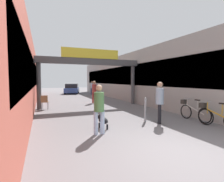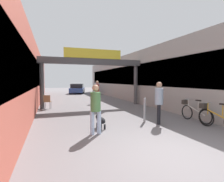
% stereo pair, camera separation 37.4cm
% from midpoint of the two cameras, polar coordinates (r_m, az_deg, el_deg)
% --- Properties ---
extents(ground_plane, '(80.00, 80.00, 0.00)m').
position_cam_midpoint_polar(ground_plane, '(4.88, 22.07, -18.74)').
color(ground_plane, slate).
extents(storefront_left, '(3.00, 26.00, 4.10)m').
position_cam_midpoint_polar(storefront_left, '(14.50, -27.85, 4.02)').
color(storefront_left, '#B25142').
rests_on(storefront_left, ground_plane).
extents(storefront_right, '(3.00, 26.00, 4.10)m').
position_cam_midpoint_polar(storefront_right, '(16.50, 9.93, 4.28)').
color(storefront_right, '#9E9993').
rests_on(storefront_right, ground_plane).
extents(arcade_sign_gateway, '(7.40, 0.47, 3.96)m').
position_cam_midpoint_polar(arcade_sign_gateway, '(12.33, -5.35, 8.12)').
color(arcade_sign_gateway, '#4C4C4F').
rests_on(arcade_sign_gateway, ground_plane).
extents(pedestrian_with_dog, '(0.38, 0.34, 1.68)m').
position_cam_midpoint_polar(pedestrian_with_dog, '(5.90, -3.57, -4.93)').
color(pedestrian_with_dog, '#A5BFE0').
rests_on(pedestrian_with_dog, ground_plane).
extents(pedestrian_companion, '(0.48, 0.48, 1.76)m').
position_cam_midpoint_polar(pedestrian_companion, '(7.59, 16.46, -2.80)').
color(pedestrian_companion, black).
rests_on(pedestrian_companion, ground_plane).
extents(pedestrian_carrying_crate, '(0.48, 0.48, 1.77)m').
position_cam_midpoint_polar(pedestrian_carrying_crate, '(14.02, -4.08, 0.23)').
color(pedestrian_carrying_crate, '#99332D').
rests_on(pedestrian_carrying_crate, ground_plane).
extents(pedestrian_elderly_walking, '(0.45, 0.45, 1.69)m').
position_cam_midpoint_polar(pedestrian_elderly_walking, '(22.38, -4.47, 1.34)').
color(pedestrian_elderly_walking, navy).
rests_on(pedestrian_elderly_walking, ground_plane).
extents(dog_on_leash, '(0.33, 0.70, 0.50)m').
position_cam_midpoint_polar(dog_on_leash, '(6.74, -2.23, -9.47)').
color(dog_on_leash, black).
rests_on(dog_on_leash, ground_plane).
extents(bicycle_orange_nearest, '(0.46, 1.68, 0.98)m').
position_cam_midpoint_polar(bicycle_orange_nearest, '(7.84, 32.07, -7.23)').
color(bicycle_orange_nearest, black).
rests_on(bicycle_orange_nearest, ground_plane).
extents(bicycle_silver_second, '(0.46, 1.69, 0.98)m').
position_cam_midpoint_polar(bicycle_silver_second, '(8.72, 26.27, -6.01)').
color(bicycle_silver_second, black).
rests_on(bicycle_silver_second, ground_plane).
extents(bollard_post_metal, '(0.10, 0.10, 1.06)m').
position_cam_midpoint_polar(bollard_post_metal, '(7.84, 11.95, -6.00)').
color(bollard_post_metal, gray).
rests_on(bollard_post_metal, ground_plane).
extents(cafe_chair_wood_nearer, '(0.47, 0.47, 0.89)m').
position_cam_midpoint_polar(cafe_chair_wood_nearer, '(11.71, -19.51, -2.97)').
color(cafe_chair_wood_nearer, gray).
rests_on(cafe_chair_wood_nearer, ground_plane).
extents(parked_car_blue, '(2.67, 4.31, 1.33)m').
position_cam_midpoint_polar(parked_car_blue, '(24.57, -10.85, 0.73)').
color(parked_car_blue, '#2D478C').
rests_on(parked_car_blue, ground_plane).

